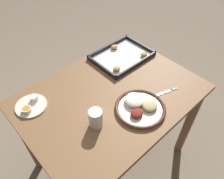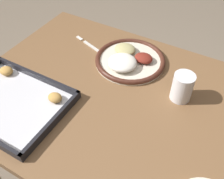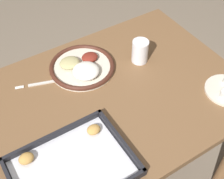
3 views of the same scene
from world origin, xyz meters
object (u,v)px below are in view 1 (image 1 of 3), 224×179
object	(u,v)px
dinner_plate	(140,107)
drinking_cup	(96,118)
saucer_plate	(31,105)
baking_tray	(122,56)
fork	(163,93)

from	to	relation	value
dinner_plate	drinking_cup	bearing A→B (deg)	160.89
saucer_plate	baking_tray	world-z (taller)	saucer_plate
dinner_plate	saucer_plate	distance (m)	0.60
dinner_plate	fork	distance (m)	0.19
dinner_plate	fork	size ratio (longest dim) A/B	1.53
baking_tray	drinking_cup	distance (m)	0.59
fork	drinking_cup	xyz separation A→B (m)	(-0.43, 0.10, 0.05)
fork	baking_tray	world-z (taller)	baking_tray
fork	baking_tray	size ratio (longest dim) A/B	0.47
drinking_cup	dinner_plate	bearing A→B (deg)	-19.11
fork	saucer_plate	world-z (taller)	saucer_plate
fork	saucer_plate	bearing A→B (deg)	162.67
saucer_plate	drinking_cup	size ratio (longest dim) A/B	1.69
fork	baking_tray	xyz separation A→B (m)	(0.07, 0.41, 0.01)
dinner_plate	saucer_plate	size ratio (longest dim) A/B	1.61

